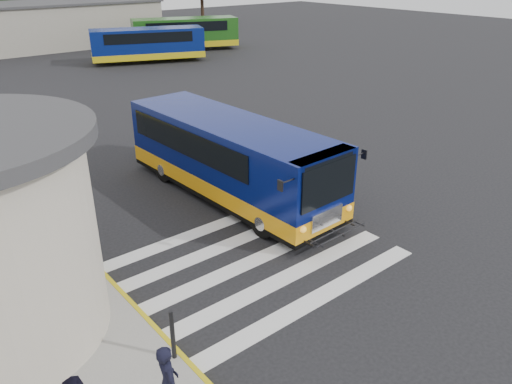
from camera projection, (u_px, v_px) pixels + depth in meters
ground at (246, 245)px, 15.14m from camera, size 140.00×140.00×0.00m
curb_strip at (65, 235)px, 15.58m from camera, size 0.12×34.00×0.16m
crosswalk at (250, 262)px, 14.29m from camera, size 8.00×5.35×0.01m
depot_building at (20, 27)px, 47.10m from camera, size 26.40×8.40×4.20m
transit_bus at (230, 161)px, 17.83m from camera, size 3.65×10.09×2.82m
pedestrian_a at (168, 382)px, 9.00m from camera, size 0.51×0.66×1.62m
bollard at (173, 335)px, 10.43m from camera, size 0.10×0.10×1.22m
far_bus_a at (148, 43)px, 41.58m from camera, size 9.49×5.67×2.37m
far_bus_b at (185, 32)px, 47.17m from camera, size 10.09×6.06×2.52m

